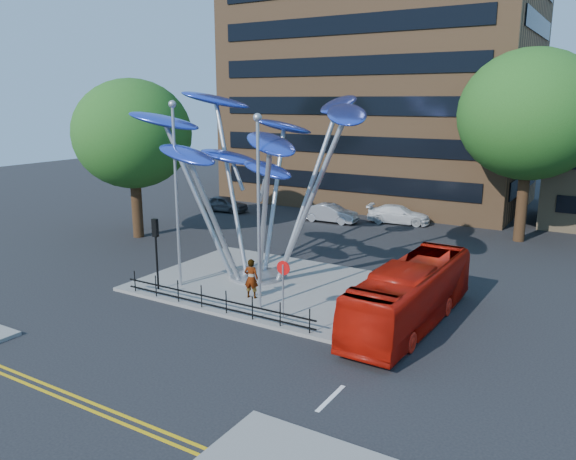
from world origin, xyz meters
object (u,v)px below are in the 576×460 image
Objects in this scene: street_lamp_left at (176,179)px; pedestrian at (251,278)px; tree_right at (530,115)px; street_lamp_right at (258,195)px; parked_car_left at (225,204)px; parked_car_right at (399,215)px; no_entry_sign_island at (283,279)px; tree_left at (132,134)px; traffic_light_island at (156,239)px; parked_car_mid at (331,213)px; leaf_sculpture at (257,144)px; red_bus at (410,294)px.

street_lamp_left is 4.80× the size of pedestrian.
tree_right reaches higher than street_lamp_right.
parked_car_right reaches higher than parked_car_left.
no_entry_sign_island is 23.87m from parked_car_left.
tree_left is 11.65m from parked_car_left.
parked_car_left is (-14.82, 16.90, -4.44)m from street_lamp_right.
parked_car_right is (13.42, 13.00, -6.13)m from tree_left.
no_entry_sign_island reaches higher than parked_car_right.
street_lamp_left is 2.30× the size of parked_car_left.
parked_car_mid is (-0.08, 18.25, -1.93)m from traffic_light_island.
traffic_light_island is 21.06m from parked_car_right.
traffic_light_island reaches higher than parked_car_right.
street_lamp_right is (2.57, -3.68, -1.78)m from leaf_sculpture.
street_lamp_right is at bearing -5.71° from street_lamp_left.
no_entry_sign_island is at bearing -141.59° from parked_car_left.
tree_right reaches higher than no_entry_sign_island.
parked_car_left is (-22.32, -2.10, -7.38)m from tree_right.
pedestrian reaches higher than parked_car_left.
tree_left is 11.60m from street_lamp_left.
parked_car_mid is (-5.58, 17.75, -4.41)m from street_lamp_right.
parked_car_right is (-0.06, 19.17, -0.40)m from pedestrian.
tree_left is 21.93m from red_bus.
red_bus is (-1.40, -17.15, -6.74)m from tree_right.
tree_right is 15.05m from parked_car_mid.
parked_car_left is at bearing -62.62° from pedestrian.
parked_car_left is (-13.81, 16.07, -0.41)m from pedestrian.
street_lamp_left is 20.44m from parked_car_right.
tree_left is (-22.00, -12.00, -1.24)m from tree_right.
tree_left is 2.25× the size of parked_car_right.
red_bus reaches higher than no_entry_sign_island.
no_entry_sign_island is at bearing -151.47° from red_bus.
street_lamp_left is at bearing -8.56° from pedestrian.
leaf_sculpture is at bearing 134.33° from no_entry_sign_island.
street_lamp_left reaches higher than red_bus.
tree_left reaches higher than parked_car_right.
pedestrian is (4.49, 1.33, -1.55)m from traffic_light_island.
tree_left is 1.17× the size of street_lamp_left.
parked_car_left is (-12.25, 13.22, -6.22)m from leaf_sculpture.
red_bus is 7.19m from pedestrian.
tree_right reaches higher than parked_car_right.
tree_right reaches higher than street_lamp_left.
pedestrian is 19.17m from parked_car_right.
parked_car_left is 0.84× the size of parked_car_right.
parked_car_mid reaches higher than parked_car_left.
leaf_sculpture is 4.83m from street_lamp_right.
leaf_sculpture is 1.53× the size of street_lamp_right.
tree_left reaches higher than no_entry_sign_island.
street_lamp_right is at bearing -111.54° from tree_right.
tree_left is 15.25m from parked_car_mid.
tree_right is 25.09m from tree_left.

